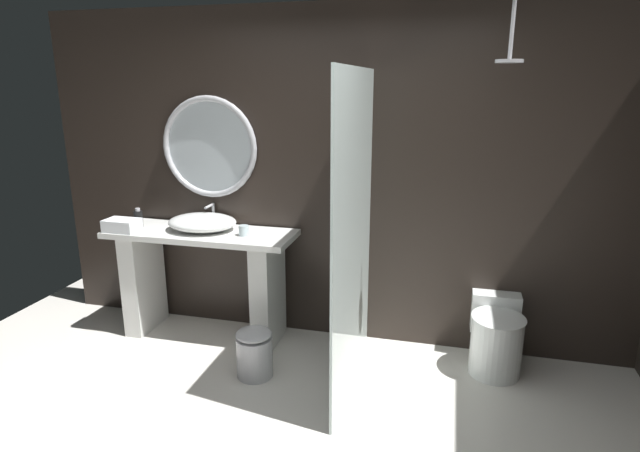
{
  "coord_description": "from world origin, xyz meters",
  "views": [
    {
      "loc": [
        0.9,
        -2.04,
        2.03
      ],
      "look_at": [
        0.13,
        0.96,
        1.18
      ],
      "focal_mm": 29.22,
      "sensor_mm": 36.0,
      "label": 1
    }
  ],
  "objects_px": {
    "rain_shower_head": "(510,53)",
    "waste_bin": "(254,352)",
    "toilet": "(496,338)",
    "folded_hand_towel": "(122,225)",
    "round_wall_mirror": "(209,147)",
    "tumbler_cup": "(244,230)",
    "soap_dispenser": "(138,219)",
    "vessel_sink": "(202,222)"
  },
  "relations": [
    {
      "from": "tumbler_cup",
      "to": "folded_hand_towel",
      "type": "relative_size",
      "value": 0.31
    },
    {
      "from": "soap_dispenser",
      "to": "round_wall_mirror",
      "type": "distance_m",
      "value": 0.82
    },
    {
      "from": "toilet",
      "to": "soap_dispenser",
      "type": "bearing_deg",
      "value": -179.54
    },
    {
      "from": "toilet",
      "to": "folded_hand_towel",
      "type": "relative_size",
      "value": 2.04
    },
    {
      "from": "round_wall_mirror",
      "to": "toilet",
      "type": "bearing_deg",
      "value": -5.83
    },
    {
      "from": "toilet",
      "to": "folded_hand_towel",
      "type": "xyz_separation_m",
      "value": [
        -2.89,
        -0.16,
        0.69
      ]
    },
    {
      "from": "vessel_sink",
      "to": "toilet",
      "type": "relative_size",
      "value": 1.04
    },
    {
      "from": "toilet",
      "to": "waste_bin",
      "type": "height_order",
      "value": "toilet"
    },
    {
      "from": "rain_shower_head",
      "to": "waste_bin",
      "type": "xyz_separation_m",
      "value": [
        -1.56,
        -0.29,
        -2.02
      ]
    },
    {
      "from": "toilet",
      "to": "folded_hand_towel",
      "type": "height_order",
      "value": "folded_hand_towel"
    },
    {
      "from": "round_wall_mirror",
      "to": "toilet",
      "type": "distance_m",
      "value": 2.63
    },
    {
      "from": "soap_dispenser",
      "to": "toilet",
      "type": "xyz_separation_m",
      "value": [
        2.83,
        0.02,
        -0.71
      ]
    },
    {
      "from": "tumbler_cup",
      "to": "waste_bin",
      "type": "bearing_deg",
      "value": -62.65
    },
    {
      "from": "vessel_sink",
      "to": "rain_shower_head",
      "type": "bearing_deg",
      "value": -6.6
    },
    {
      "from": "soap_dispenser",
      "to": "round_wall_mirror",
      "type": "relative_size",
      "value": 0.19
    },
    {
      "from": "soap_dispenser",
      "to": "round_wall_mirror",
      "type": "bearing_deg",
      "value": 25.56
    },
    {
      "from": "rain_shower_head",
      "to": "folded_hand_towel",
      "type": "bearing_deg",
      "value": 178.77
    },
    {
      "from": "rain_shower_head",
      "to": "waste_bin",
      "type": "height_order",
      "value": "rain_shower_head"
    },
    {
      "from": "toilet",
      "to": "rain_shower_head",
      "type": "bearing_deg",
      "value": -114.83
    },
    {
      "from": "soap_dispenser",
      "to": "waste_bin",
      "type": "relative_size",
      "value": 0.44
    },
    {
      "from": "tumbler_cup",
      "to": "soap_dispenser",
      "type": "xyz_separation_m",
      "value": [
        -0.92,
        0.01,
        0.03
      ]
    },
    {
      "from": "round_wall_mirror",
      "to": "waste_bin",
      "type": "bearing_deg",
      "value": -49.74
    },
    {
      "from": "vessel_sink",
      "to": "round_wall_mirror",
      "type": "relative_size",
      "value": 0.68
    },
    {
      "from": "tumbler_cup",
      "to": "toilet",
      "type": "xyz_separation_m",
      "value": [
        1.91,
        0.04,
        -0.68
      ]
    },
    {
      "from": "tumbler_cup",
      "to": "toilet",
      "type": "relative_size",
      "value": 0.15
    },
    {
      "from": "rain_shower_head",
      "to": "waste_bin",
      "type": "relative_size",
      "value": 0.98
    },
    {
      "from": "rain_shower_head",
      "to": "folded_hand_towel",
      "type": "xyz_separation_m",
      "value": [
        -2.79,
        0.06,
        -1.26
      ]
    },
    {
      "from": "vessel_sink",
      "to": "folded_hand_towel",
      "type": "distance_m",
      "value": 0.63
    },
    {
      "from": "vessel_sink",
      "to": "folded_hand_towel",
      "type": "relative_size",
      "value": 2.13
    },
    {
      "from": "round_wall_mirror",
      "to": "rain_shower_head",
      "type": "relative_size",
      "value": 2.3
    },
    {
      "from": "waste_bin",
      "to": "vessel_sink",
      "type": "bearing_deg",
      "value": 139.11
    },
    {
      "from": "vessel_sink",
      "to": "rain_shower_head",
      "type": "xyz_separation_m",
      "value": [
        2.19,
        -0.25,
        1.24
      ]
    },
    {
      "from": "tumbler_cup",
      "to": "round_wall_mirror",
      "type": "relative_size",
      "value": 0.1
    },
    {
      "from": "folded_hand_towel",
      "to": "vessel_sink",
      "type": "bearing_deg",
      "value": 17.92
    },
    {
      "from": "toilet",
      "to": "folded_hand_towel",
      "type": "bearing_deg",
      "value": -176.85
    },
    {
      "from": "soap_dispenser",
      "to": "toilet",
      "type": "height_order",
      "value": "soap_dispenser"
    },
    {
      "from": "rain_shower_head",
      "to": "toilet",
      "type": "bearing_deg",
      "value": 65.17
    },
    {
      "from": "tumbler_cup",
      "to": "rain_shower_head",
      "type": "relative_size",
      "value": 0.22
    },
    {
      "from": "rain_shower_head",
      "to": "waste_bin",
      "type": "distance_m",
      "value": 2.57
    },
    {
      "from": "round_wall_mirror",
      "to": "rain_shower_head",
      "type": "distance_m",
      "value": 2.33
    },
    {
      "from": "tumbler_cup",
      "to": "waste_bin",
      "type": "xyz_separation_m",
      "value": [
        0.24,
        -0.47,
        -0.75
      ]
    },
    {
      "from": "tumbler_cup",
      "to": "soap_dispenser",
      "type": "relative_size",
      "value": 0.5
    }
  ]
}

